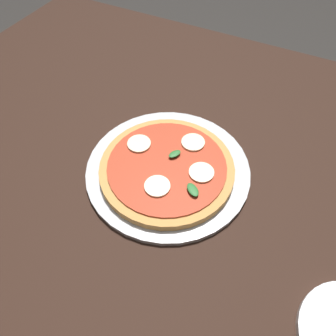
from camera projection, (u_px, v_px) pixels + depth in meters
name	position (u px, v px, depth m)	size (l,w,h in m)	color
ground_plane	(163.00, 262.00, 1.35)	(6.00, 6.00, 0.00)	#2D2B28
dining_table	(160.00, 167.00, 0.84)	(1.49, 1.14, 0.72)	black
serving_tray	(168.00, 169.00, 0.73)	(0.37, 0.37, 0.01)	silver
pizza	(167.00, 168.00, 0.71)	(0.30, 0.30, 0.03)	tan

